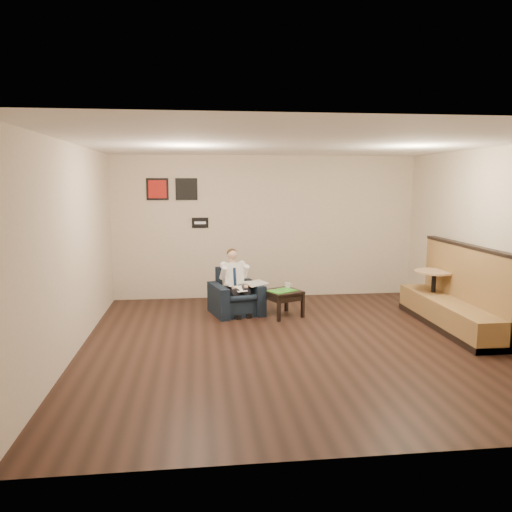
{
  "coord_description": "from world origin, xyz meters",
  "views": [
    {
      "loc": [
        -1.34,
        -6.76,
        2.29
      ],
      "look_at": [
        -0.41,
        1.2,
        1.09
      ],
      "focal_mm": 35.0,
      "sensor_mm": 36.0,
      "label": 1
    }
  ],
  "objects": [
    {
      "name": "wall_back",
      "position": [
        0.0,
        3.0,
        1.4
      ],
      "size": [
        6.0,
        0.02,
        2.8
      ],
      "primitive_type": "cube",
      "color": "beige",
      "rests_on": "ground"
    },
    {
      "name": "armchair",
      "position": [
        -0.7,
        1.72,
        0.39
      ],
      "size": [
        1.0,
        1.0,
        0.79
      ],
      "primitive_type": "cube",
      "rotation": [
        0.0,
        0.0,
        0.27
      ],
      "color": "black",
      "rests_on": "ground"
    },
    {
      "name": "seated_man",
      "position": [
        -0.67,
        1.62,
        0.54
      ],
      "size": [
        0.7,
        0.88,
        1.08
      ],
      "primitive_type": null,
      "rotation": [
        0.0,
        0.0,
        0.27
      ],
      "color": "white",
      "rests_on": "armchair"
    },
    {
      "name": "cafe_table",
      "position": [
        2.6,
        1.09,
        0.4
      ],
      "size": [
        0.81,
        0.81,
        0.81
      ],
      "primitive_type": "cylinder",
      "rotation": [
        0.0,
        0.0,
        -0.3
      ],
      "color": "tan",
      "rests_on": "ground"
    },
    {
      "name": "wall_right",
      "position": [
        3.0,
        0.0,
        1.4
      ],
      "size": [
        0.02,
        6.0,
        2.8
      ],
      "primitive_type": "cube",
      "color": "beige",
      "rests_on": "ground"
    },
    {
      "name": "seating_sign",
      "position": [
        -1.3,
        2.98,
        1.5
      ],
      "size": [
        0.32,
        0.02,
        0.2
      ],
      "primitive_type": "cube",
      "color": "black",
      "rests_on": "wall_back"
    },
    {
      "name": "wall_front",
      "position": [
        0.0,
        -3.0,
        1.4
      ],
      "size": [
        6.0,
        0.02,
        2.8
      ],
      "primitive_type": "cube",
      "color": "beige",
      "rests_on": "ground"
    },
    {
      "name": "art_print_left",
      "position": [
        -2.1,
        2.98,
        2.15
      ],
      "size": [
        0.42,
        0.03,
        0.42
      ],
      "primitive_type": "cube",
      "color": "#B11B15",
      "rests_on": "wall_back"
    },
    {
      "name": "art_print_right",
      "position": [
        -1.55,
        2.98,
        2.15
      ],
      "size": [
        0.42,
        0.03,
        0.42
      ],
      "primitive_type": "cube",
      "color": "black",
      "rests_on": "wall_back"
    },
    {
      "name": "coffee_mug",
      "position": [
        0.2,
        1.65,
        0.5
      ],
      "size": [
        0.11,
        0.11,
        0.09
      ],
      "primitive_type": "cylinder",
      "rotation": [
        0.0,
        0.0,
        0.43
      ],
      "color": "white",
      "rests_on": "side_table"
    },
    {
      "name": "banquette",
      "position": [
        2.59,
        0.48,
        0.65
      ],
      "size": [
        0.61,
        2.55,
        1.3
      ],
      "primitive_type": "cube",
      "color": "olive",
      "rests_on": "ground"
    },
    {
      "name": "ground",
      "position": [
        0.0,
        0.0,
        0.0
      ],
      "size": [
        6.0,
        6.0,
        0.0
      ],
      "primitive_type": "plane",
      "color": "black",
      "rests_on": "ground"
    },
    {
      "name": "newspaper",
      "position": [
        -0.36,
        1.72,
        0.53
      ],
      "size": [
        0.46,
        0.51,
        0.01
      ],
      "primitive_type": "cube",
      "rotation": [
        0.0,
        0.0,
        0.32
      ],
      "color": "silver",
      "rests_on": "armchair"
    },
    {
      "name": "lap_papers",
      "position": [
        -0.65,
        1.54,
        0.48
      ],
      "size": [
        0.25,
        0.3,
        0.01
      ],
      "primitive_type": "cube",
      "rotation": [
        0.0,
        0.0,
        0.34
      ],
      "color": "white",
      "rests_on": "seated_man"
    },
    {
      "name": "green_folder",
      "position": [
        0.06,
        1.43,
        0.46
      ],
      "size": [
        0.55,
        0.51,
        0.01
      ],
      "primitive_type": "cube",
      "rotation": [
        0.0,
        0.0,
        0.57
      ],
      "color": "green",
      "rests_on": "side_table"
    },
    {
      "name": "ceiling",
      "position": [
        0.0,
        0.0,
        2.8
      ],
      "size": [
        6.0,
        6.0,
        0.02
      ],
      "primitive_type": "cube",
      "color": "white",
      "rests_on": "wall_back"
    },
    {
      "name": "smartphone",
      "position": [
        0.06,
        1.63,
        0.45
      ],
      "size": [
        0.15,
        0.1,
        0.01
      ],
      "primitive_type": "cube",
      "rotation": [
        0.0,
        0.0,
        0.25
      ],
      "color": "black",
      "rests_on": "side_table"
    },
    {
      "name": "side_table",
      "position": [
        0.08,
        1.46,
        0.22
      ],
      "size": [
        0.73,
        0.73,
        0.45
      ],
      "primitive_type": "cube",
      "rotation": [
        0.0,
        0.0,
        0.43
      ],
      "color": "black",
      "rests_on": "ground"
    },
    {
      "name": "wall_left",
      "position": [
        -3.0,
        0.0,
        1.4
      ],
      "size": [
        0.02,
        6.0,
        2.8
      ],
      "primitive_type": "cube",
      "color": "beige",
      "rests_on": "ground"
    }
  ]
}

